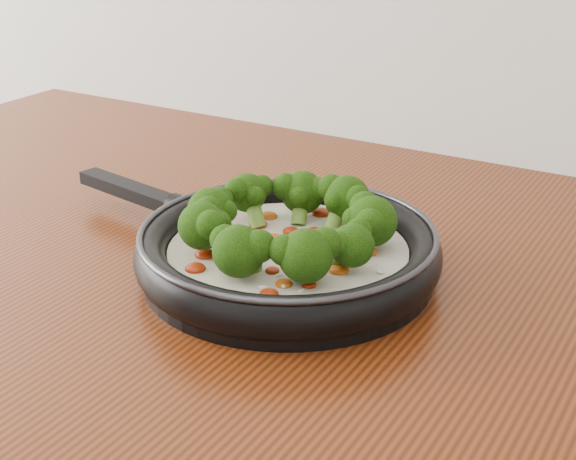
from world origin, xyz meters
The scene contains 1 object.
skillet centered at (-0.04, 1.05, 0.93)m, with size 0.49×0.35×0.09m.
Camera 1 is at (0.34, 0.42, 1.27)m, focal length 51.44 mm.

